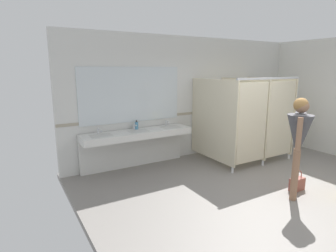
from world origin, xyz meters
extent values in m
cube|color=gray|center=(0.00, 0.00, -0.05)|extent=(6.48, 6.09, 0.10)
cube|color=silver|center=(0.00, 2.80, 1.42)|extent=(6.48, 0.12, 2.85)
cube|color=#9E937F|center=(0.00, 2.74, 1.05)|extent=(6.48, 0.01, 0.06)
cube|color=silver|center=(-1.67, 2.46, 0.77)|extent=(2.37, 0.54, 0.14)
cube|color=silver|center=(-1.67, 2.68, 0.35)|extent=(2.37, 0.08, 0.70)
cube|color=beige|center=(-2.46, 2.43, 0.79)|extent=(0.42, 0.30, 0.11)
cylinder|color=silver|center=(-2.46, 2.63, 0.89)|extent=(0.04, 0.04, 0.11)
cylinder|color=silver|center=(-2.46, 2.58, 0.94)|extent=(0.03, 0.11, 0.03)
sphere|color=silver|center=(-2.39, 2.64, 0.87)|extent=(0.04, 0.04, 0.04)
cube|color=beige|center=(-1.67, 2.43, 0.79)|extent=(0.42, 0.30, 0.11)
cylinder|color=silver|center=(-1.67, 2.63, 0.89)|extent=(0.04, 0.04, 0.11)
cylinder|color=silver|center=(-1.67, 2.58, 0.94)|extent=(0.03, 0.11, 0.03)
sphere|color=silver|center=(-1.60, 2.64, 0.87)|extent=(0.04, 0.04, 0.04)
cube|color=beige|center=(-0.89, 2.43, 0.79)|extent=(0.42, 0.30, 0.11)
cylinder|color=silver|center=(-0.89, 2.63, 0.89)|extent=(0.04, 0.04, 0.11)
cylinder|color=silver|center=(-0.89, 2.58, 0.94)|extent=(0.03, 0.11, 0.03)
sphere|color=silver|center=(-0.82, 2.64, 0.87)|extent=(0.04, 0.04, 0.04)
cube|color=silver|center=(-1.67, 2.73, 1.57)|extent=(2.27, 0.02, 1.17)
cube|color=beige|center=(-0.08, 1.97, 1.01)|extent=(0.03, 1.52, 1.78)
cylinder|color=silver|center=(-0.08, 1.27, 0.06)|extent=(0.05, 0.05, 0.12)
cube|color=beige|center=(0.81, 1.97, 1.01)|extent=(0.03, 1.52, 1.78)
cylinder|color=silver|center=(0.81, 1.27, 0.06)|extent=(0.05, 0.05, 0.12)
cube|color=beige|center=(1.71, 1.97, 1.01)|extent=(0.03, 1.52, 1.78)
cylinder|color=silver|center=(1.71, 1.27, 0.06)|extent=(0.05, 0.05, 0.12)
cube|color=beige|center=(0.36, 1.24, 1.01)|extent=(0.82, 0.03, 1.68)
cube|color=beige|center=(1.26, 1.24, 1.01)|extent=(0.82, 0.03, 1.68)
cube|color=#B7BABF|center=(0.81, 1.24, 1.92)|extent=(1.85, 0.04, 0.04)
cylinder|color=#8C664C|center=(0.08, -0.03, 0.41)|extent=(0.11, 0.11, 0.82)
cylinder|color=#8C664C|center=(-0.07, -0.13, 0.41)|extent=(0.11, 0.11, 0.82)
cone|color=#47474C|center=(0.01, -0.08, 1.05)|extent=(0.56, 0.56, 0.70)
cube|color=#47474C|center=(0.01, -0.08, 1.37)|extent=(0.46, 0.38, 0.10)
cylinder|color=#8C664C|center=(0.21, 0.06, 1.14)|extent=(0.08, 0.08, 0.52)
cylinder|color=#8C664C|center=(-0.20, -0.23, 1.14)|extent=(0.08, 0.08, 0.52)
sphere|color=#8C664C|center=(0.01, -0.08, 1.54)|extent=(0.22, 0.22, 0.22)
sphere|color=olive|center=(0.00, -0.08, 1.56)|extent=(0.23, 0.23, 0.23)
cube|color=#934C42|center=(0.31, 0.06, 0.11)|extent=(0.29, 0.12, 0.22)
torus|color=#934C42|center=(0.31, 0.06, 0.26)|extent=(0.22, 0.02, 0.22)
cylinder|color=teal|center=(-1.63, 2.62, 0.92)|extent=(0.07, 0.07, 0.16)
cylinder|color=black|center=(-1.63, 2.62, 1.01)|extent=(0.03, 0.03, 0.04)
camera|label=1|loc=(-3.96, -2.75, 2.11)|focal=29.58mm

